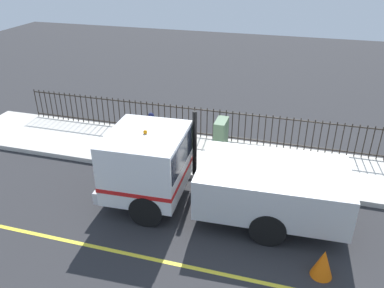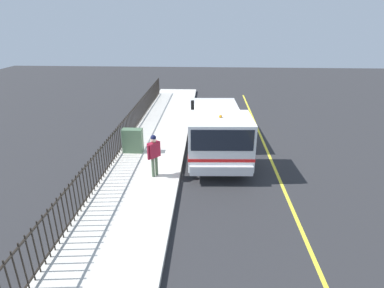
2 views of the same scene
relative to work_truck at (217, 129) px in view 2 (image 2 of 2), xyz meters
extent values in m
plane|color=#2B2B2D|center=(-0.12, -1.32, -1.26)|extent=(52.01, 52.01, 0.00)
cube|color=beige|center=(2.95, -1.32, -1.17)|extent=(3.02, 23.64, 0.17)
cube|color=yellow|center=(-2.42, -1.32, -1.25)|extent=(0.12, 21.28, 0.01)
cube|color=white|center=(-0.08, 1.65, 0.13)|extent=(2.53, 2.27, 1.81)
cube|color=black|center=(-0.08, 1.65, 0.52)|extent=(2.34, 2.31, 0.79)
cube|color=silver|center=(0.09, -2.00, -0.18)|extent=(2.62, 4.16, 1.18)
cube|color=silver|center=(-0.13, 2.81, -0.63)|extent=(2.32, 0.31, 0.36)
cube|color=red|center=(-0.08, 1.65, -0.27)|extent=(2.56, 2.29, 0.12)
cylinder|color=black|center=(-1.16, 1.27, -0.78)|extent=(0.34, 0.97, 0.96)
cylinder|color=black|center=(1.03, 1.37, -0.78)|extent=(0.34, 0.97, 0.96)
cylinder|color=black|center=(-1.01, -2.05, -0.78)|extent=(0.34, 0.97, 0.96)
cylinder|color=black|center=(1.19, -1.95, -0.78)|extent=(0.34, 0.97, 0.96)
sphere|color=orange|center=(-0.08, 1.65, 1.08)|extent=(0.12, 0.12, 0.12)
cylinder|color=black|center=(1.04, 0.52, 0.31)|extent=(0.14, 0.14, 2.17)
cube|color=maroon|center=(2.38, 2.48, 0.00)|extent=(0.46, 0.50, 0.59)
sphere|color=beige|center=(2.38, 2.48, 0.41)|extent=(0.22, 0.22, 0.22)
sphere|color=#14193F|center=(2.38, 2.48, 0.48)|extent=(0.21, 0.21, 0.21)
cylinder|color=#4C6047|center=(2.43, 2.54, -0.69)|extent=(0.12, 0.12, 0.79)
cylinder|color=#4C6047|center=(2.33, 2.41, -0.69)|extent=(0.12, 0.12, 0.79)
cylinder|color=maroon|center=(2.55, 2.68, -0.03)|extent=(0.09, 0.09, 0.56)
cylinder|color=maroon|center=(2.21, 2.27, -0.03)|extent=(0.09, 0.09, 0.56)
cylinder|color=black|center=(4.32, -11.37, -0.45)|extent=(0.04, 0.04, 1.27)
cylinder|color=black|center=(4.32, -11.12, -0.45)|extent=(0.04, 0.04, 1.27)
cylinder|color=black|center=(4.32, -10.87, -0.45)|extent=(0.04, 0.04, 1.27)
cylinder|color=black|center=(4.32, -10.62, -0.45)|extent=(0.04, 0.04, 1.27)
cylinder|color=black|center=(4.32, -10.37, -0.45)|extent=(0.04, 0.04, 1.27)
cylinder|color=black|center=(4.32, -10.12, -0.45)|extent=(0.04, 0.04, 1.27)
cylinder|color=black|center=(4.32, -9.87, -0.45)|extent=(0.04, 0.04, 1.27)
cylinder|color=black|center=(4.32, -9.61, -0.45)|extent=(0.04, 0.04, 1.27)
cylinder|color=black|center=(4.32, -9.36, -0.45)|extent=(0.04, 0.04, 1.27)
cylinder|color=black|center=(4.32, -9.11, -0.45)|extent=(0.04, 0.04, 1.27)
cylinder|color=black|center=(4.32, -8.86, -0.45)|extent=(0.04, 0.04, 1.27)
cylinder|color=black|center=(4.32, -8.61, -0.45)|extent=(0.04, 0.04, 1.27)
cylinder|color=black|center=(4.32, -8.36, -0.45)|extent=(0.04, 0.04, 1.27)
cylinder|color=black|center=(4.32, -8.11, -0.45)|extent=(0.04, 0.04, 1.27)
cylinder|color=black|center=(4.32, -7.86, -0.45)|extent=(0.04, 0.04, 1.27)
cylinder|color=black|center=(4.32, -7.60, -0.45)|extent=(0.04, 0.04, 1.27)
cylinder|color=black|center=(4.32, -7.35, -0.45)|extent=(0.04, 0.04, 1.27)
cylinder|color=black|center=(4.32, -7.10, -0.45)|extent=(0.04, 0.04, 1.27)
cylinder|color=black|center=(4.32, -6.85, -0.45)|extent=(0.04, 0.04, 1.27)
cylinder|color=black|center=(4.32, -6.60, -0.45)|extent=(0.04, 0.04, 1.27)
cylinder|color=black|center=(4.32, -6.35, -0.45)|extent=(0.04, 0.04, 1.27)
cylinder|color=black|center=(4.32, -6.10, -0.45)|extent=(0.04, 0.04, 1.27)
cylinder|color=black|center=(4.32, -5.85, -0.45)|extent=(0.04, 0.04, 1.27)
cylinder|color=black|center=(4.32, -5.60, -0.45)|extent=(0.04, 0.04, 1.27)
cylinder|color=black|center=(4.32, -5.34, -0.45)|extent=(0.04, 0.04, 1.27)
cylinder|color=black|center=(4.32, -5.09, -0.45)|extent=(0.04, 0.04, 1.27)
cylinder|color=black|center=(4.32, -4.84, -0.45)|extent=(0.04, 0.04, 1.27)
cylinder|color=black|center=(4.32, -4.59, -0.45)|extent=(0.04, 0.04, 1.27)
cylinder|color=black|center=(4.32, -4.34, -0.45)|extent=(0.04, 0.04, 1.27)
cylinder|color=black|center=(4.32, -4.09, -0.45)|extent=(0.04, 0.04, 1.27)
cylinder|color=black|center=(4.32, -3.84, -0.45)|extent=(0.04, 0.04, 1.27)
cylinder|color=black|center=(4.32, -3.59, -0.45)|extent=(0.04, 0.04, 1.27)
cylinder|color=black|center=(4.32, -3.33, -0.45)|extent=(0.04, 0.04, 1.27)
cylinder|color=black|center=(4.32, -3.08, -0.45)|extent=(0.04, 0.04, 1.27)
cylinder|color=black|center=(4.32, -2.83, -0.45)|extent=(0.04, 0.04, 1.27)
cylinder|color=black|center=(4.32, -2.58, -0.45)|extent=(0.04, 0.04, 1.27)
cylinder|color=black|center=(4.32, -2.33, -0.45)|extent=(0.04, 0.04, 1.27)
cylinder|color=black|center=(4.32, -2.08, -0.45)|extent=(0.04, 0.04, 1.27)
cylinder|color=black|center=(4.32, -1.83, -0.45)|extent=(0.04, 0.04, 1.27)
cylinder|color=black|center=(4.32, -1.58, -0.45)|extent=(0.04, 0.04, 1.27)
cylinder|color=black|center=(4.32, -1.32, -0.45)|extent=(0.04, 0.04, 1.27)
cylinder|color=black|center=(4.32, -1.07, -0.45)|extent=(0.04, 0.04, 1.27)
cylinder|color=black|center=(4.32, -0.82, -0.45)|extent=(0.04, 0.04, 1.27)
cylinder|color=black|center=(4.32, -0.57, -0.45)|extent=(0.04, 0.04, 1.27)
cylinder|color=black|center=(4.32, -0.32, -0.45)|extent=(0.04, 0.04, 1.27)
cylinder|color=black|center=(4.32, -0.07, -0.45)|extent=(0.04, 0.04, 1.27)
cylinder|color=black|center=(4.32, 0.18, -0.45)|extent=(0.04, 0.04, 1.27)
cylinder|color=black|center=(4.32, 0.43, -0.45)|extent=(0.04, 0.04, 1.27)
cylinder|color=black|center=(4.32, 0.68, -0.45)|extent=(0.04, 0.04, 1.27)
cylinder|color=black|center=(4.32, 0.94, -0.45)|extent=(0.04, 0.04, 1.27)
cylinder|color=black|center=(4.32, 1.19, -0.45)|extent=(0.04, 0.04, 1.27)
cylinder|color=black|center=(4.32, 1.44, -0.45)|extent=(0.04, 0.04, 1.27)
cylinder|color=black|center=(4.32, 1.69, -0.45)|extent=(0.04, 0.04, 1.27)
cylinder|color=black|center=(4.32, 1.94, -0.45)|extent=(0.04, 0.04, 1.27)
cylinder|color=black|center=(4.32, 2.19, -0.45)|extent=(0.04, 0.04, 1.27)
cylinder|color=black|center=(4.32, 2.44, -0.45)|extent=(0.04, 0.04, 1.27)
cylinder|color=black|center=(4.32, 2.69, -0.45)|extent=(0.04, 0.04, 1.27)
cylinder|color=black|center=(4.32, 2.95, -0.45)|extent=(0.04, 0.04, 1.27)
cylinder|color=black|center=(4.32, 3.20, -0.45)|extent=(0.04, 0.04, 1.27)
cylinder|color=black|center=(4.32, 3.45, -0.45)|extent=(0.04, 0.04, 1.27)
cylinder|color=black|center=(4.32, 3.70, -0.45)|extent=(0.04, 0.04, 1.27)
cylinder|color=black|center=(4.32, 3.95, -0.45)|extent=(0.04, 0.04, 1.27)
cylinder|color=black|center=(4.32, 4.20, -0.45)|extent=(0.04, 0.04, 1.27)
cylinder|color=black|center=(4.32, 4.45, -0.45)|extent=(0.04, 0.04, 1.27)
cylinder|color=black|center=(4.32, 4.70, -0.45)|extent=(0.04, 0.04, 1.27)
cylinder|color=black|center=(4.32, 4.96, -0.45)|extent=(0.04, 0.04, 1.27)
cylinder|color=black|center=(4.32, 5.21, -0.45)|extent=(0.04, 0.04, 1.27)
cylinder|color=black|center=(4.32, 5.46, -0.45)|extent=(0.04, 0.04, 1.27)
cylinder|color=black|center=(4.32, 5.71, -0.45)|extent=(0.04, 0.04, 1.27)
cylinder|color=black|center=(4.32, 5.96, -0.45)|extent=(0.04, 0.04, 1.27)
cylinder|color=black|center=(4.32, 6.21, -0.45)|extent=(0.04, 0.04, 1.27)
cylinder|color=black|center=(4.32, 6.46, -0.45)|extent=(0.04, 0.04, 1.27)
cylinder|color=black|center=(4.32, 6.71, -0.45)|extent=(0.04, 0.04, 1.27)
cylinder|color=black|center=(4.32, 6.96, -0.45)|extent=(0.04, 0.04, 1.27)
cylinder|color=black|center=(4.32, 7.22, -0.45)|extent=(0.04, 0.04, 1.27)
cylinder|color=black|center=(4.32, 7.47, -0.45)|extent=(0.04, 0.04, 1.27)
cylinder|color=black|center=(4.32, 7.72, -0.45)|extent=(0.04, 0.04, 1.27)
cylinder|color=black|center=(4.32, 7.97, -0.45)|extent=(0.04, 0.04, 1.27)
cylinder|color=black|center=(4.32, 8.22, -0.45)|extent=(0.04, 0.04, 1.27)
cylinder|color=black|center=(4.32, 8.47, -0.45)|extent=(0.04, 0.04, 1.27)
cube|color=black|center=(4.32, -1.32, 0.09)|extent=(0.04, 20.10, 0.04)
cube|color=black|center=(4.32, -1.32, -0.93)|extent=(0.04, 20.10, 0.04)
cube|color=#4C6B4C|center=(3.74, 0.25, -0.54)|extent=(0.90, 0.41, 1.08)
cone|color=orange|center=(-1.79, -3.43, -0.88)|extent=(0.52, 0.52, 0.75)
camera|label=1|loc=(-9.17, -2.36, 5.77)|focal=36.22mm
camera|label=2|loc=(0.41, 12.98, 4.54)|focal=29.05mm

